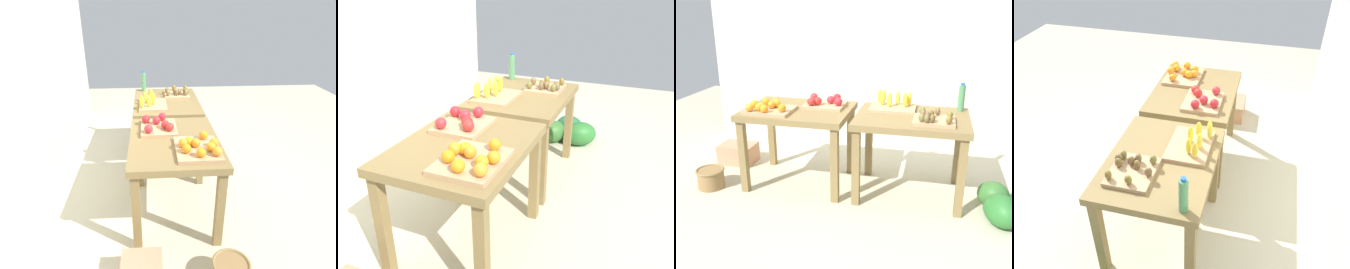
% 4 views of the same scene
% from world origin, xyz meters
% --- Properties ---
extents(ground_plane, '(8.00, 8.00, 0.00)m').
position_xyz_m(ground_plane, '(0.00, 0.00, 0.00)').
color(ground_plane, beige).
extents(back_wall, '(4.40, 0.12, 3.00)m').
position_xyz_m(back_wall, '(0.00, 1.35, 1.50)').
color(back_wall, beige).
rests_on(back_wall, ground_plane).
extents(display_table_left, '(1.04, 0.80, 0.79)m').
position_xyz_m(display_table_left, '(-0.56, 0.00, 0.68)').
color(display_table_left, olive).
rests_on(display_table_left, ground_plane).
extents(display_table_right, '(1.04, 0.80, 0.79)m').
position_xyz_m(display_table_right, '(0.56, 0.00, 0.68)').
color(display_table_right, olive).
rests_on(display_table_right, ground_plane).
extents(orange_bin, '(0.44, 0.36, 0.11)m').
position_xyz_m(orange_bin, '(-0.80, -0.18, 0.83)').
color(orange_bin, tan).
rests_on(orange_bin, display_table_left).
extents(apple_bin, '(0.40, 0.35, 0.11)m').
position_xyz_m(apple_bin, '(-0.32, 0.13, 0.83)').
color(apple_bin, tan).
rests_on(apple_bin, display_table_left).
extents(banana_crate, '(0.44, 0.32, 0.17)m').
position_xyz_m(banana_crate, '(0.35, 0.19, 0.84)').
color(banana_crate, tan).
rests_on(banana_crate, display_table_right).
extents(kiwi_bin, '(0.36, 0.32, 0.10)m').
position_xyz_m(kiwi_bin, '(0.75, -0.16, 0.83)').
color(kiwi_bin, tan).
rests_on(kiwi_bin, display_table_right).
extents(water_bottle, '(0.06, 0.06, 0.27)m').
position_xyz_m(water_bottle, '(1.00, 0.28, 0.92)').
color(water_bottle, '#4C8C59').
rests_on(water_bottle, display_table_right).
extents(watermelon_pile, '(0.56, 0.70, 0.27)m').
position_xyz_m(watermelon_pile, '(1.42, -0.27, 0.13)').
color(watermelon_pile, '#266137').
rests_on(watermelon_pile, ground_plane).
extents(wicker_basket, '(0.29, 0.29, 0.20)m').
position_xyz_m(wicker_basket, '(-1.40, -0.35, 0.11)').
color(wicker_basket, olive).
rests_on(wicker_basket, ground_plane).
extents(cardboard_produce_box, '(0.40, 0.30, 0.22)m').
position_xyz_m(cardboard_produce_box, '(-1.44, 0.30, 0.11)').
color(cardboard_produce_box, tan).
rests_on(cardboard_produce_box, ground_plane).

